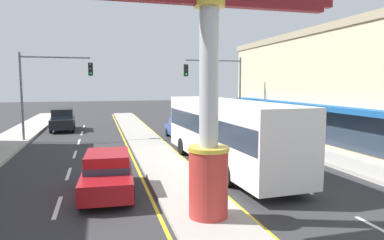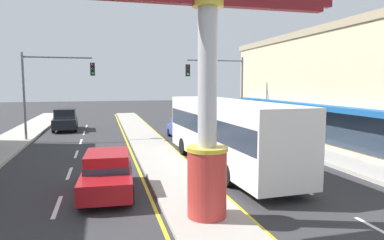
{
  "view_description": "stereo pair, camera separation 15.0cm",
  "coord_description": "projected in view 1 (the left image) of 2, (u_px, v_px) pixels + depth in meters",
  "views": [
    {
      "loc": [
        -3.06,
        -2.53,
        4.07
      ],
      "look_at": [
        0.57,
        10.77,
        2.6
      ],
      "focal_mm": 32.02,
      "sensor_mm": 36.0,
      "label": 1
    },
    {
      "loc": [
        -2.92,
        -2.57,
        4.07
      ],
      "look_at": [
        0.57,
        10.77,
        2.6
      ],
      "focal_mm": 32.02,
      "sensor_mm": 36.0,
      "label": 2
    }
  ],
  "objects": [
    {
      "name": "suv_near_right_lane",
      "position": [
        225.0,
        125.0,
        25.8
      ],
      "size": [
        2.14,
        4.69,
        1.9
      ],
      "color": "#14562D",
      "rests_on": "ground"
    },
    {
      "name": "median_strip",
      "position": [
        152.0,
        149.0,
        20.92
      ],
      "size": [
        2.34,
        52.0,
        0.14
      ],
      "primitive_type": "cube",
      "color": "#A39E93",
      "rests_on": "ground"
    },
    {
      "name": "sedan_near_left_lane",
      "position": [
        182.0,
        128.0,
        25.32
      ],
      "size": [
        1.87,
        4.31,
        1.53
      ],
      "color": "navy",
      "rests_on": "ground"
    },
    {
      "name": "lane_markings",
      "position": [
        155.0,
        155.0,
        19.63
      ],
      "size": [
        9.08,
        52.0,
        0.01
      ],
      "color": "silver",
      "rests_on": "ground"
    },
    {
      "name": "district_sign",
      "position": [
        209.0,
        70.0,
        9.74
      ],
      "size": [
        7.86,
        1.22,
        7.82
      ],
      "color": "#B7332D",
      "rests_on": "median_strip"
    },
    {
      "name": "bus_far_left_oncoming",
      "position": [
        225.0,
        129.0,
        16.58
      ],
      "size": [
        3.05,
        11.31,
        3.26
      ],
      "color": "silver",
      "rests_on": "ground"
    },
    {
      "name": "sedan_far_right_lane",
      "position": [
        108.0,
        173.0,
        12.66
      ],
      "size": [
        2.02,
        4.39,
        1.53
      ],
      "color": "maroon",
      "rests_on": "ground"
    },
    {
      "name": "traffic_light_left_side",
      "position": [
        48.0,
        81.0,
        23.83
      ],
      "size": [
        4.86,
        0.46,
        6.2
      ],
      "color": "slate",
      "rests_on": "ground"
    },
    {
      "name": "storefront_right",
      "position": [
        382.0,
        88.0,
        22.17
      ],
      "size": [
        10.25,
        26.07,
        7.63
      ],
      "color": "beige",
      "rests_on": "ground"
    },
    {
      "name": "sidewalk_right",
      "position": [
        302.0,
        147.0,
        21.4
      ],
      "size": [
        2.77,
        60.0,
        0.18
      ],
      "primitive_type": "cube",
      "color": "#ADA89E",
      "rests_on": "ground"
    },
    {
      "name": "suv_mid_left_lane",
      "position": [
        63.0,
        119.0,
        29.78
      ],
      "size": [
        2.12,
        4.68,
        1.9
      ],
      "color": "black",
      "rests_on": "ground"
    },
    {
      "name": "traffic_light_right_side",
      "position": [
        220.0,
        81.0,
        27.49
      ],
      "size": [
        4.86,
        0.46,
        6.2
      ],
      "color": "slate",
      "rests_on": "ground"
    }
  ]
}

